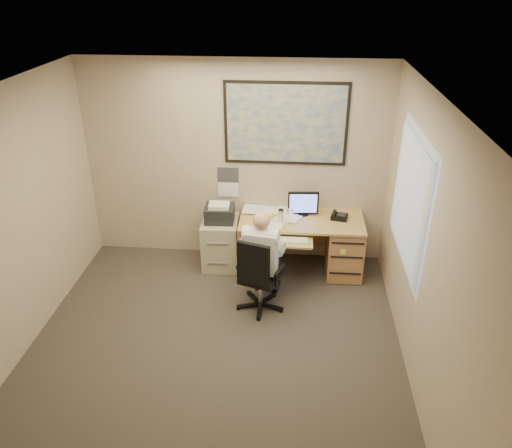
# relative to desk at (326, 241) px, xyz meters

# --- Properties ---
(room_shell) EXTENTS (4.00, 4.50, 2.70)m
(room_shell) POSITION_rel_desk_xyz_m (-1.23, -1.90, 0.91)
(room_shell) COLOR #36302A
(room_shell) RESTS_ON ground
(desk) EXTENTS (1.60, 0.97, 1.07)m
(desk) POSITION_rel_desk_xyz_m (0.00, 0.00, 0.00)
(desk) COLOR tan
(desk) RESTS_ON ground
(world_map) EXTENTS (1.56, 0.03, 1.06)m
(world_map) POSITION_rel_desk_xyz_m (-0.58, 0.33, 1.46)
(world_map) COLOR #1E4C93
(world_map) RESTS_ON room_shell
(wall_calendar) EXTENTS (0.28, 0.01, 0.42)m
(wall_calendar) POSITION_rel_desk_xyz_m (-1.33, 0.34, 0.64)
(wall_calendar) COLOR white
(wall_calendar) RESTS_ON room_shell
(window_blinds) EXTENTS (0.06, 1.40, 1.30)m
(window_blinds) POSITION_rel_desk_xyz_m (0.74, -1.10, 1.11)
(window_blinds) COLOR beige
(window_blinds) RESTS_ON room_shell
(filing_cabinet) EXTENTS (0.50, 0.59, 0.92)m
(filing_cabinet) POSITION_rel_desk_xyz_m (-1.41, 0.02, -0.04)
(filing_cabinet) COLOR #B9B195
(filing_cabinet) RESTS_ON ground
(office_chair) EXTENTS (0.73, 0.73, 0.97)m
(office_chair) POSITION_rel_desk_xyz_m (-0.79, -0.96, -0.15)
(office_chair) COLOR black
(office_chair) RESTS_ON ground
(person) EXTENTS (0.63, 0.82, 1.24)m
(person) POSITION_rel_desk_xyz_m (-0.80, -0.89, 0.18)
(person) COLOR white
(person) RESTS_ON office_chair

